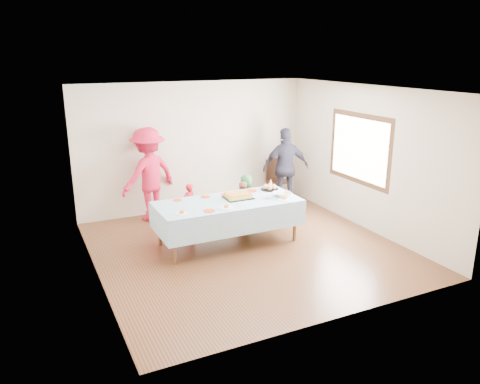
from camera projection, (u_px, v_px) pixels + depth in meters
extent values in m
plane|color=#492514|center=(247.00, 248.00, 8.10)|extent=(5.00, 5.00, 0.00)
cube|color=beige|center=(195.00, 146.00, 9.87)|extent=(5.00, 0.04, 2.70)
cube|color=beige|center=(341.00, 219.00, 5.55)|extent=(5.00, 0.04, 2.70)
cube|color=beige|center=(91.00, 191.00, 6.68)|extent=(0.04, 5.00, 2.70)
cube|color=beige|center=(367.00, 158.00, 8.75)|extent=(0.04, 5.00, 2.70)
cube|color=white|center=(248.00, 89.00, 7.33)|extent=(5.00, 5.00, 0.04)
cube|color=#472B16|center=(359.00, 149.00, 8.87)|extent=(0.03, 1.75, 1.35)
cylinder|color=brown|center=(174.00, 243.00, 7.40)|extent=(0.06, 0.06, 0.73)
cylinder|color=brown|center=(295.00, 221.00, 8.33)|extent=(0.06, 0.06, 0.73)
cylinder|color=brown|center=(159.00, 226.00, 8.13)|extent=(0.06, 0.06, 0.73)
cylinder|color=brown|center=(272.00, 208.00, 9.05)|extent=(0.06, 0.06, 0.73)
cube|color=brown|center=(228.00, 203.00, 8.12)|extent=(2.40, 1.00, 0.04)
cube|color=white|center=(228.00, 201.00, 8.11)|extent=(2.50, 1.10, 0.01)
cube|color=black|center=(238.00, 198.00, 8.27)|extent=(0.49, 0.38, 0.01)
cube|color=#F3E25C|center=(238.00, 196.00, 8.26)|extent=(0.41, 0.31, 0.06)
cube|color=#AF7228|center=(238.00, 194.00, 8.25)|extent=(0.41, 0.31, 0.01)
cylinder|color=black|center=(270.00, 189.00, 8.78)|extent=(0.33, 0.33, 0.02)
sphere|color=tan|center=(274.00, 186.00, 8.80)|extent=(0.08, 0.08, 0.08)
sphere|color=tan|center=(270.00, 185.00, 8.85)|extent=(0.08, 0.08, 0.08)
sphere|color=tan|center=(266.00, 186.00, 8.81)|extent=(0.08, 0.08, 0.08)
sphere|color=tan|center=(265.00, 187.00, 8.73)|extent=(0.08, 0.08, 0.08)
sphere|color=tan|center=(270.00, 188.00, 8.68)|extent=(0.08, 0.08, 0.08)
sphere|color=tan|center=(274.00, 187.00, 8.72)|extent=(0.08, 0.08, 0.08)
sphere|color=tan|center=(270.00, 187.00, 8.76)|extent=(0.08, 0.08, 0.08)
imported|color=silver|center=(282.00, 194.00, 8.37)|extent=(0.31, 0.31, 0.08)
cone|color=silver|center=(271.00, 183.00, 8.94)|extent=(0.10, 0.10, 0.16)
cylinder|color=red|center=(177.00, 200.00, 8.15)|extent=(0.16, 0.16, 0.01)
cylinder|color=red|center=(205.00, 197.00, 8.33)|extent=(0.17, 0.17, 0.01)
cylinder|color=red|center=(227.00, 194.00, 8.47)|extent=(0.19, 0.19, 0.01)
cylinder|color=red|center=(251.00, 191.00, 8.69)|extent=(0.20, 0.20, 0.01)
cylinder|color=red|center=(209.00, 211.00, 7.59)|extent=(0.19, 0.19, 0.01)
cylinder|color=white|center=(182.00, 214.00, 7.46)|extent=(0.21, 0.21, 0.01)
cylinder|color=white|center=(226.00, 208.00, 7.74)|extent=(0.24, 0.24, 0.01)
cylinder|color=white|center=(284.00, 199.00, 8.18)|extent=(0.22, 0.22, 0.01)
cylinder|color=black|center=(278.00, 194.00, 10.49)|extent=(0.03, 0.03, 0.42)
cylinder|color=black|center=(289.00, 191.00, 10.70)|extent=(0.03, 0.03, 0.42)
cylinder|color=black|center=(267.00, 191.00, 10.75)|extent=(0.03, 0.03, 0.42)
cylinder|color=black|center=(278.00, 188.00, 10.96)|extent=(0.03, 0.03, 0.42)
cube|color=black|center=(278.00, 181.00, 10.66)|extent=(0.49, 0.49, 0.05)
cube|color=black|center=(273.00, 169.00, 10.72)|extent=(0.40, 0.13, 0.48)
imported|color=red|center=(189.00, 204.00, 9.15)|extent=(0.35, 0.28, 0.82)
imported|color=#246D36|center=(246.00, 198.00, 9.28)|extent=(0.51, 0.37, 0.96)
imported|color=#C26C5A|center=(242.00, 203.00, 9.09)|extent=(0.48, 0.41, 0.88)
imported|color=red|center=(149.00, 174.00, 9.28)|extent=(1.38, 1.09, 1.87)
imported|color=#2B2938|center=(286.00, 168.00, 10.13)|extent=(1.08, 0.64, 1.73)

